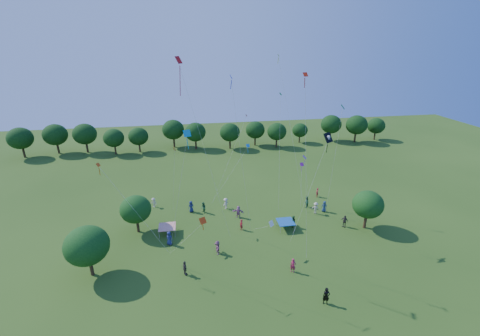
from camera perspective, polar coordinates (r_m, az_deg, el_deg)
name	(u,v)px	position (r m, az deg, el deg)	size (l,w,h in m)	color
near_tree_west	(87,246)	(38.36, -25.59, -12.35)	(4.64, 4.64, 5.88)	#422B19
near_tree_north	(136,209)	(44.34, -18.07, -6.99)	(4.03, 4.03, 5.24)	#422B19
near_tree_east	(368,205)	(46.26, 21.80, -6.05)	(4.08, 4.08, 5.42)	#422B19
treeline	(204,131)	(76.10, -6.46, 6.50)	(88.01, 8.77, 6.77)	#422B19
tent_red_stripe	(167,227)	(44.08, -12.83, -10.15)	(2.20, 2.20, 1.10)	red
tent_blue	(286,222)	(44.50, 8.11, -9.45)	(2.20, 2.20, 1.10)	#175099
man_in_black	(326,296)	(34.40, 15.08, -21.14)	(0.69, 0.44, 1.84)	black
crowd_person_0	(169,238)	(41.94, -12.46, -12.09)	(0.91, 0.49, 1.85)	navy
crowd_person_1	(241,225)	(43.91, 0.23, -10.05)	(0.59, 0.38, 1.58)	maroon
crowd_person_2	(306,202)	(50.44, 11.69, -5.92)	(0.88, 0.48, 1.78)	#245535
crowd_person_3	(316,208)	(48.96, 13.29, -6.94)	(1.18, 0.53, 1.81)	#BAAE95
crowd_person_4	(185,268)	(37.03, -9.77, -17.15)	(1.02, 0.46, 1.73)	#403633
crowd_person_5	(238,212)	(46.71, -0.31, -7.79)	(1.68, 0.60, 1.80)	#AC6490
crowd_person_6	(191,207)	(48.63, -8.69, -6.80)	(0.88, 0.48, 1.78)	navy
crowd_person_7	(293,265)	(37.38, 9.40, -16.73)	(0.63, 0.41, 1.69)	#9C1C3E
crowd_person_8	(203,208)	(48.14, -6.52, -7.04)	(0.85, 0.46, 1.72)	#285D33
crowd_person_9	(154,203)	(51.23, -15.09, -5.95)	(1.00, 0.45, 1.54)	beige
crowd_person_10	(344,221)	(46.78, 18.07, -8.97)	(1.02, 0.46, 1.74)	#3B332F
crowd_person_11	(217,247)	(39.64, -4.03, -13.87)	(1.63, 0.58, 1.74)	#985879
crowd_person_12	(324,206)	(49.80, 14.75, -6.63)	(0.85, 0.46, 1.72)	navy
crowd_person_13	(317,192)	(54.07, 13.55, -4.26)	(0.58, 0.37, 1.56)	maroon
crowd_person_14	(293,222)	(45.08, 9.37, -9.37)	(0.84, 0.45, 1.70)	#214D22
crowd_person_15	(226,203)	(49.07, -2.57, -6.31)	(1.13, 0.51, 1.73)	beige
pirate_kite	(328,139)	(39.29, 15.33, 4.91)	(5.55, 3.49, 12.48)	black
red_high_kite	(189,97)	(33.17, -9.10, 12.29)	(5.22, 1.17, 21.24)	red
small_kite_0	(235,144)	(46.58, -0.85, 4.22)	(5.46, 1.44, 12.86)	#C63F0B
small_kite_1	(306,134)	(31.68, 11.60, 5.92)	(1.72, 0.87, 19.94)	red
small_kite_2	(174,160)	(43.11, -11.61, 1.45)	(1.17, 1.31, 9.79)	#C78F11
small_kite_3	(280,131)	(44.40, 7.11, 6.61)	(0.64, 3.24, 16.13)	#18891B
small_kite_4	(242,156)	(48.19, 0.32, 2.13)	(6.11, 2.41, 8.15)	blue
small_kite_5	(302,170)	(46.79, 10.89, -0.32)	(0.59, 1.10, 6.38)	#A81C95
small_kite_6	(270,224)	(38.32, 5.36, -9.90)	(1.73, 3.70, 3.09)	white
small_kite_7	(184,158)	(30.66, -9.97, 1.70)	(3.19, 2.99, 15.10)	#0B82AB
small_kite_8	(117,189)	(36.45, -21.07, -3.44)	(6.53, 1.40, 10.89)	#E6460D
small_kite_9	(198,226)	(31.78, -7.46, -10.21)	(4.11, 5.16, 7.08)	red
small_kite_10	(287,106)	(46.07, 8.31, 10.89)	(3.64, 5.05, 20.90)	#C7DE13
small_kite_11	(339,134)	(39.07, 17.11, 5.85)	(2.02, 5.02, 16.11)	#167E21
small_kite_12	(238,129)	(34.16, -0.43, 6.95)	(2.86, 2.75, 19.52)	#151BD6
small_kite_13	(305,161)	(48.57, 11.47, 1.17)	(1.30, 1.12, 6.80)	purple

